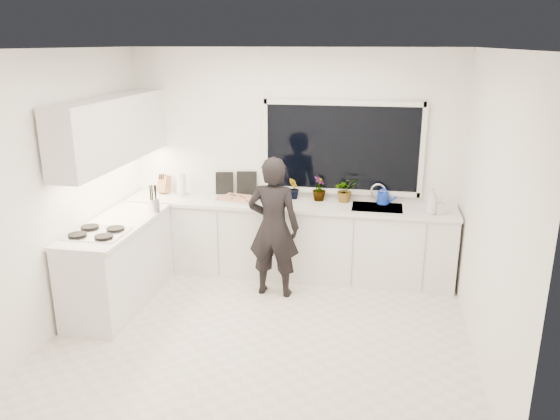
# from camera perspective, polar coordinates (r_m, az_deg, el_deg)

# --- Properties ---
(floor) EXTENTS (4.00, 3.50, 0.02)m
(floor) POSITION_cam_1_polar(r_m,az_deg,el_deg) (5.56, -1.78, -12.67)
(floor) COLOR beige
(floor) RESTS_ON ground
(wall_back) EXTENTS (4.00, 0.02, 2.70)m
(wall_back) POSITION_cam_1_polar(r_m,az_deg,el_deg) (6.70, 1.32, 5.05)
(wall_back) COLOR white
(wall_back) RESTS_ON ground
(wall_left) EXTENTS (0.02, 3.50, 2.70)m
(wall_left) POSITION_cam_1_polar(r_m,az_deg,el_deg) (5.78, -21.77, 1.87)
(wall_left) COLOR white
(wall_left) RESTS_ON ground
(wall_right) EXTENTS (0.02, 3.50, 2.70)m
(wall_right) POSITION_cam_1_polar(r_m,az_deg,el_deg) (5.01, 21.18, -0.32)
(wall_right) COLOR white
(wall_right) RESTS_ON ground
(ceiling) EXTENTS (4.00, 3.50, 0.02)m
(ceiling) POSITION_cam_1_polar(r_m,az_deg,el_deg) (4.82, -2.08, 16.63)
(ceiling) COLOR white
(ceiling) RESTS_ON wall_back
(window) EXTENTS (1.80, 0.02, 1.00)m
(window) POSITION_cam_1_polar(r_m,az_deg,el_deg) (6.56, 6.49, 6.47)
(window) COLOR black
(window) RESTS_ON wall_back
(base_cabinets_back) EXTENTS (3.92, 0.58, 0.88)m
(base_cabinets_back) POSITION_cam_1_polar(r_m,az_deg,el_deg) (6.66, 0.83, -3.18)
(base_cabinets_back) COLOR white
(base_cabinets_back) RESTS_ON floor
(base_cabinets_left) EXTENTS (0.58, 1.60, 0.88)m
(base_cabinets_left) POSITION_cam_1_polar(r_m,az_deg,el_deg) (6.19, -16.47, -5.54)
(base_cabinets_left) COLOR white
(base_cabinets_left) RESTS_ON floor
(countertop_back) EXTENTS (3.94, 0.62, 0.04)m
(countertop_back) POSITION_cam_1_polar(r_m,az_deg,el_deg) (6.51, 0.84, 0.60)
(countertop_back) COLOR silver
(countertop_back) RESTS_ON base_cabinets_back
(countertop_left) EXTENTS (0.62, 1.60, 0.04)m
(countertop_left) POSITION_cam_1_polar(r_m,az_deg,el_deg) (6.03, -16.83, -1.50)
(countertop_left) COLOR silver
(countertop_left) RESTS_ON base_cabinets_left
(upper_cabinets) EXTENTS (0.34, 2.10, 0.70)m
(upper_cabinets) POSITION_cam_1_polar(r_m,az_deg,el_deg) (6.17, -17.13, 7.98)
(upper_cabinets) COLOR white
(upper_cabinets) RESTS_ON wall_left
(sink) EXTENTS (0.58, 0.42, 0.14)m
(sink) POSITION_cam_1_polar(r_m,az_deg,el_deg) (6.44, 10.10, -0.13)
(sink) COLOR silver
(sink) RESTS_ON countertop_back
(faucet) EXTENTS (0.03, 0.03, 0.22)m
(faucet) POSITION_cam_1_polar(r_m,az_deg,el_deg) (6.59, 10.20, 1.71)
(faucet) COLOR silver
(faucet) RESTS_ON countertop_back
(stovetop) EXTENTS (0.56, 0.48, 0.03)m
(stovetop) POSITION_cam_1_polar(r_m,az_deg,el_deg) (5.74, -18.60, -2.25)
(stovetop) COLOR black
(stovetop) RESTS_ON countertop_left
(person) EXTENTS (0.60, 0.41, 1.59)m
(person) POSITION_cam_1_polar(r_m,az_deg,el_deg) (6.02, -0.68, -1.82)
(person) COLOR black
(person) RESTS_ON floor
(pizza_tray) EXTENTS (0.56, 0.47, 0.03)m
(pizza_tray) POSITION_cam_1_polar(r_m,az_deg,el_deg) (6.60, -4.23, 1.10)
(pizza_tray) COLOR silver
(pizza_tray) RESTS_ON countertop_back
(pizza) EXTENTS (0.51, 0.41, 0.01)m
(pizza) POSITION_cam_1_polar(r_m,az_deg,el_deg) (6.59, -4.24, 1.24)
(pizza) COLOR red
(pizza) RESTS_ON pizza_tray
(watering_can) EXTENTS (0.16, 0.16, 0.13)m
(watering_can) POSITION_cam_1_polar(r_m,az_deg,el_deg) (6.56, 10.72, 1.21)
(watering_can) COLOR #1435BC
(watering_can) RESTS_ON countertop_back
(paper_towel_roll) EXTENTS (0.15, 0.15, 0.26)m
(paper_towel_roll) POSITION_cam_1_polar(r_m,az_deg,el_deg) (6.92, -10.25, 2.62)
(paper_towel_roll) COLOR silver
(paper_towel_roll) RESTS_ON countertop_back
(knife_block) EXTENTS (0.16, 0.14, 0.22)m
(knife_block) POSITION_cam_1_polar(r_m,az_deg,el_deg) (7.05, -12.01, 2.62)
(knife_block) COLOR #987046
(knife_block) RESTS_ON countertop_back
(utensil_crock) EXTENTS (0.17, 0.17, 0.16)m
(utensil_crock) POSITION_cam_1_polar(r_m,az_deg,el_deg) (6.28, -13.03, 0.49)
(utensil_crock) COLOR silver
(utensil_crock) RESTS_ON countertop_left
(picture_frame_large) EXTENTS (0.22, 0.06, 0.28)m
(picture_frame_large) POSITION_cam_1_polar(r_m,az_deg,el_deg) (6.88, -5.83, 2.82)
(picture_frame_large) COLOR black
(picture_frame_large) RESTS_ON countertop_back
(picture_frame_small) EXTENTS (0.25, 0.06, 0.30)m
(picture_frame_small) POSITION_cam_1_polar(r_m,az_deg,el_deg) (6.81, -3.50, 2.80)
(picture_frame_small) COLOR black
(picture_frame_small) RESTS_ON countertop_back
(herb_plants) EXTENTS (0.85, 0.30, 0.30)m
(herb_plants) POSITION_cam_1_polar(r_m,az_deg,el_deg) (6.56, 5.28, 2.17)
(herb_plants) COLOR #26662D
(herb_plants) RESTS_ON countertop_back
(soap_bottles) EXTENTS (0.22, 0.16, 0.31)m
(soap_bottles) POSITION_cam_1_polar(r_m,az_deg,el_deg) (6.27, 15.82, 0.81)
(soap_bottles) COLOR #D8BF66
(soap_bottles) RESTS_ON countertop_back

